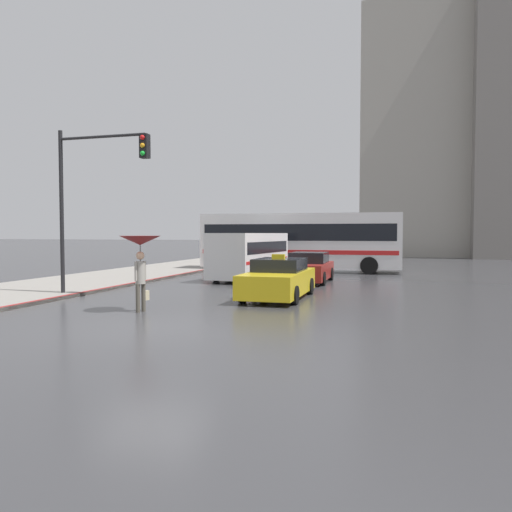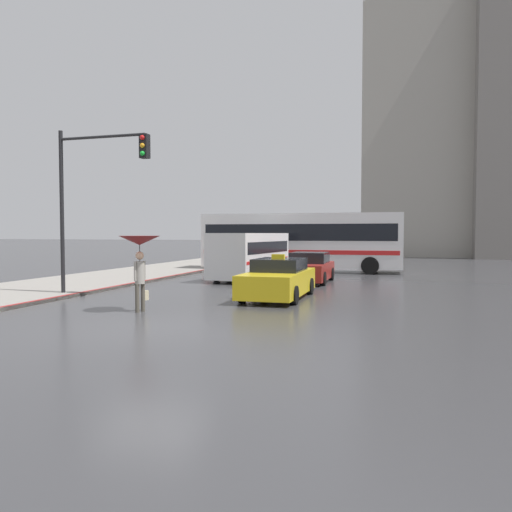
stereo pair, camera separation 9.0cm
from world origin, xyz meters
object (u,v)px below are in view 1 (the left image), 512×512
object	(u,v)px
pedestrian_with_umbrella	(140,248)
traffic_light	(94,181)
sedan_red	(308,268)
city_bus	(300,240)
ambulance_van	(250,254)
taxi	(279,279)

from	to	relation	value
pedestrian_with_umbrella	traffic_light	size ratio (longest dim) A/B	0.37
sedan_red	city_bus	distance (m)	6.62
sedan_red	ambulance_van	world-z (taller)	ambulance_van
ambulance_van	city_bus	bearing A→B (deg)	-98.24
ambulance_van	pedestrian_with_umbrella	world-z (taller)	ambulance_van
city_bus	pedestrian_with_umbrella	bearing A→B (deg)	-5.93
ambulance_van	city_bus	size ratio (longest dim) A/B	0.52
sedan_red	ambulance_van	xyz separation A→B (m)	(-3.03, 0.70, 0.62)
taxi	pedestrian_with_umbrella	world-z (taller)	pedestrian_with_umbrella
city_bus	traffic_light	size ratio (longest dim) A/B	1.98
taxi	sedan_red	distance (m)	5.84
taxi	city_bus	world-z (taller)	city_bus
sedan_red	pedestrian_with_umbrella	xyz separation A→B (m)	(-3.07, -9.89, 1.18)
sedan_red	ambulance_van	bearing A→B (deg)	-12.94
ambulance_van	traffic_light	size ratio (longest dim) A/B	1.02
taxi	pedestrian_with_umbrella	distance (m)	5.21
taxi	traffic_light	size ratio (longest dim) A/B	0.77
taxi	sedan_red	world-z (taller)	taxi
sedan_red	city_bus	size ratio (longest dim) A/B	0.35
pedestrian_with_umbrella	taxi	bearing A→B (deg)	-21.09
sedan_red	ambulance_van	distance (m)	3.17
ambulance_van	pedestrian_with_umbrella	bearing A→B (deg)	95.56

